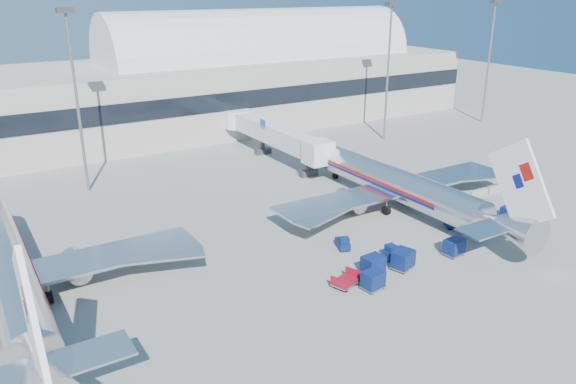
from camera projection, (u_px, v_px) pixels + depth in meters
ground at (354, 240)px, 58.61m from camera, size 260.00×260.00×0.00m
terminal at (85, 97)px, 93.97m from camera, size 170.00×28.15×21.00m
airliner_main at (399, 185)px, 66.14m from camera, size 32.00×37.26×12.07m
airliner_mid at (9, 275)px, 45.38m from camera, size 32.00×37.26×12.07m
jetbridge_near at (270, 133)px, 85.60m from camera, size 4.40×27.50×6.25m
mast_west at (74, 76)px, 67.58m from camera, size 2.00×1.20×22.60m
mast_east at (389, 52)px, 92.29m from camera, size 2.00×1.20×22.60m
mast_far_east at (491, 44)px, 104.64m from camera, size 2.00×1.20×22.60m
barrier_near at (460, 198)px, 68.94m from camera, size 3.00×0.55×0.90m
barrier_mid at (478, 193)px, 70.57m from camera, size 3.00×0.55×0.90m
barrier_far at (496, 188)px, 72.20m from camera, size 3.00×0.55×0.90m
tug_lead at (394, 252)px, 54.35m from camera, size 2.39×1.27×1.53m
tug_right at (456, 222)px, 61.22m from camera, size 2.83×2.40×1.65m
tug_left at (343, 243)px, 56.37m from camera, size 1.71×2.36×1.38m
cart_train_a at (403, 259)px, 52.22m from camera, size 2.49×2.16×1.86m
cart_train_b at (373, 265)px, 51.28m from camera, size 2.15×1.71×1.80m
cart_train_c at (373, 280)px, 48.75m from camera, size 2.06×1.67×1.68m
cart_solo_near at (454, 247)px, 54.91m from camera, size 2.04×1.63×1.70m
cart_solo_far at (508, 213)px, 63.53m from camera, size 1.88×1.55×1.50m
cart_open_red at (346, 282)px, 49.34m from camera, size 2.79×2.34×0.64m
ramp_worker at (518, 235)px, 57.71m from camera, size 0.74×0.72×1.71m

